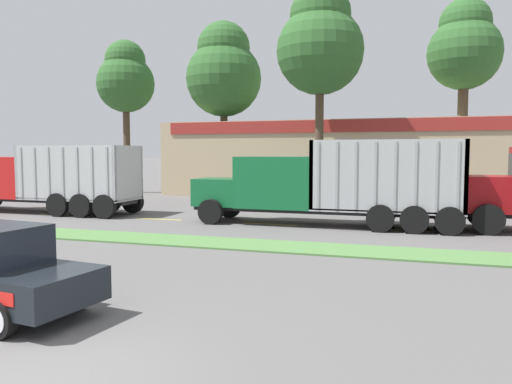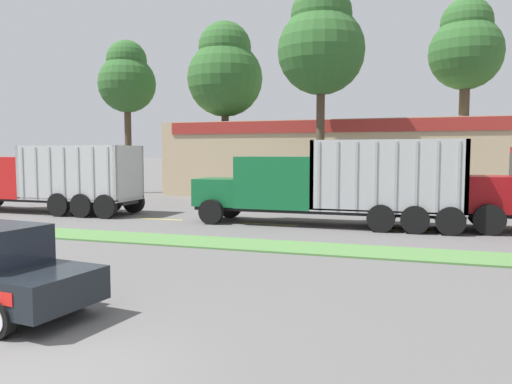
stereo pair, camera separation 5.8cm
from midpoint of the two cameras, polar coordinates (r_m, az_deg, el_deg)
name	(u,v)px [view 1 (the left image)]	position (r m, az deg, el deg)	size (l,w,h in m)	color
ground_plane	(29,377)	(7.88, -24.72, -18.64)	(600.00, 600.00, 0.00)	#5B5959
grass_verge	(256,245)	(16.46, -0.15, -6.08)	(120.00, 1.98, 0.06)	#517F42
centre_line_2	(61,215)	(26.54, -21.48, -2.43)	(2.40, 0.14, 0.01)	yellow
centre_line_3	(158,219)	(23.52, -11.21, -3.06)	(2.40, 0.14, 0.01)	yellow
centre_line_4	(270,224)	(21.45, 1.55, -3.69)	(2.40, 0.14, 0.01)	yellow
centre_line_5	(401,230)	(20.62, 16.15, -4.19)	(2.40, 0.14, 0.01)	yellow
dump_truck_mid	(28,182)	(28.47, -24.64, 1.00)	(10.92, 2.73, 3.41)	black
dump_truck_trail	(305,187)	(21.28, 5.53, 0.52)	(11.27, 2.61, 3.57)	black
store_building_backdrop	(411,159)	(38.21, 17.22, 3.62)	(34.36, 12.10, 5.24)	tan
tree_behind_left	(320,43)	(30.48, 7.29, 16.56)	(5.08, 5.08, 12.81)	#473828
tree_behind_centre	(465,48)	(34.63, 22.69, 14.94)	(4.49, 4.49, 12.60)	#473828
tree_behind_right	(224,72)	(37.07, -3.76, 13.56)	(5.43, 5.43, 12.49)	#473828
tree_behind_far_right	(126,79)	(39.90, -14.73, 12.40)	(4.33, 4.33, 11.55)	#473828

